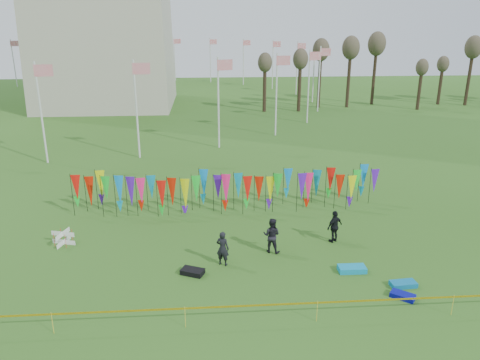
{
  "coord_description": "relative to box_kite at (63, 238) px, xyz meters",
  "views": [
    {
      "loc": [
        -1.18,
        -17.34,
        10.83
      ],
      "look_at": [
        0.57,
        6.0,
        2.88
      ],
      "focal_mm": 35.0,
      "sensor_mm": 36.0,
      "label": 1
    }
  ],
  "objects": [
    {
      "name": "banner_row",
      "position": [
        8.84,
        4.06,
        1.13
      ],
      "size": [
        18.64,
        0.64,
        2.38
      ],
      "color": "black",
      "rests_on": "ground"
    },
    {
      "name": "caution_tape_near",
      "position": [
        8.34,
        -7.37,
        0.42
      ],
      "size": [
        26.0,
        0.02,
        0.9
      ],
      "color": "yellow",
      "rests_on": "ground"
    },
    {
      "name": "kite_bag_black",
      "position": [
        6.63,
        -3.48,
        -0.25
      ],
      "size": [
        1.16,
        0.95,
        0.23
      ],
      "primitive_type": "cube",
      "rotation": [
        0.0,
        0.0,
        -0.42
      ],
      "color": "black",
      "rests_on": "ground"
    },
    {
      "name": "person_left",
      "position": [
        8.04,
        -2.71,
        0.48
      ],
      "size": [
        0.75,
        0.66,
        1.69
      ],
      "primitive_type": "imported",
      "rotation": [
        0.0,
        0.0,
        2.72
      ],
      "color": "black",
      "rests_on": "ground"
    },
    {
      "name": "box_kite",
      "position": [
        0.0,
        0.0,
        0.0
      ],
      "size": [
        0.65,
        0.65,
        0.73
      ],
      "rotation": [
        0.0,
        0.0,
        -0.28
      ],
      "color": "red",
      "rests_on": "ground"
    },
    {
      "name": "tree_line",
      "position": [
        40.56,
        39.11,
        5.81
      ],
      "size": [
        53.92,
        1.92,
        7.84
      ],
      "color": "#35261A",
      "rests_on": "ground"
    },
    {
      "name": "person_right",
      "position": [
        13.87,
        -0.72,
        0.49
      ],
      "size": [
        1.15,
        1.02,
        1.71
      ],
      "primitive_type": "imported",
      "rotation": [
        0.0,
        0.0,
        3.7
      ],
      "color": "black",
      "rests_on": "ground"
    },
    {
      "name": "person_mid",
      "position": [
        10.49,
        -1.59,
        0.53
      ],
      "size": [
        1.0,
        0.82,
        1.78
      ],
      "primitive_type": "imported",
      "rotation": [
        0.0,
        0.0,
        2.75
      ],
      "color": "black",
      "rests_on": "ground"
    },
    {
      "name": "kite_bag_blue",
      "position": [
        15.34,
        -6.07,
        -0.26
      ],
      "size": [
        1.06,
        0.99,
        0.2
      ],
      "primitive_type": "cube",
      "rotation": [
        0.0,
        0.0,
        -0.68
      ],
      "color": "#090D92",
      "rests_on": "ground"
    },
    {
      "name": "ground",
      "position": [
        8.56,
        -4.89,
        -0.36
      ],
      "size": [
        160.0,
        160.0,
        0.0
      ],
      "primitive_type": "plane",
      "color": "#2B5517",
      "rests_on": "ground"
    },
    {
      "name": "kite_bag_teal",
      "position": [
        15.72,
        -5.19,
        -0.26
      ],
      "size": [
        1.14,
        0.62,
        0.21
      ],
      "primitive_type": "cube",
      "rotation": [
        0.0,
        0.0,
        0.08
      ],
      "color": "#0C70A8",
      "rests_on": "ground"
    },
    {
      "name": "flagpole_ring",
      "position": [
        -5.44,
        43.11,
        3.64
      ],
      "size": [
        57.4,
        56.16,
        8.0
      ],
      "color": "silver",
      "rests_on": "ground"
    },
    {
      "name": "kite_bag_turquoise",
      "position": [
        13.9,
        -3.78,
        -0.24
      ],
      "size": [
        1.25,
        0.63,
        0.25
      ],
      "primitive_type": "cube",
      "rotation": [
        0.0,
        0.0,
        -0.01
      ],
      "color": "#0D91C5",
      "rests_on": "ground"
    }
  ]
}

